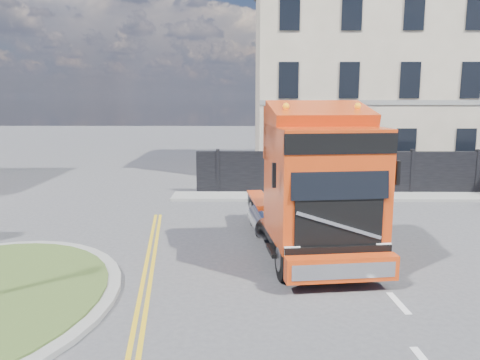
{
  "coord_description": "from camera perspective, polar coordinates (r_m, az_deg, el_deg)",
  "views": [
    {
      "loc": [
        -0.73,
        -12.51,
        4.5
      ],
      "look_at": [
        -0.9,
        2.56,
        1.8
      ],
      "focal_mm": 35.0,
      "sensor_mm": 36.0,
      "label": 1
    }
  ],
  "objects": [
    {
      "name": "ground",
      "position": [
        13.32,
        3.81,
        -9.62
      ],
      "size": [
        120.0,
        120.0,
        0.0
      ],
      "primitive_type": "plane",
      "color": "#424244",
      "rests_on": "ground"
    },
    {
      "name": "hoarding_fence",
      "position": [
        22.98,
        19.11,
        0.83
      ],
      "size": [
        18.8,
        0.25,
        2.0
      ],
      "color": "black",
      "rests_on": "ground"
    },
    {
      "name": "georgian_building",
      "position": [
        29.81,
        14.02,
        12.3
      ],
      "size": [
        12.3,
        10.3,
        12.8
      ],
      "color": "beige",
      "rests_on": "ground"
    },
    {
      "name": "pavement_far",
      "position": [
        22.14,
        18.34,
        -1.94
      ],
      "size": [
        20.0,
        1.6,
        0.12
      ],
      "primitive_type": "cube",
      "color": "gray",
      "rests_on": "ground"
    },
    {
      "name": "truck",
      "position": [
        13.06,
        9.18,
        -1.48
      ],
      "size": [
        3.47,
        7.33,
        4.23
      ],
      "rotation": [
        0.0,
        0.0,
        0.12
      ],
      "color": "black",
      "rests_on": "ground"
    }
  ]
}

